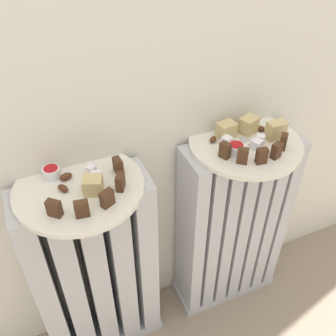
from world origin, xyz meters
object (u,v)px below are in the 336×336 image
object	(u,v)px
jam_bowl_left	(52,172)
plate_left	(79,187)
jam_bowl_right	(236,148)
fork	(250,144)
radiator_right	(232,228)
plate_right	(245,143)
radiator_left	(96,274)

from	to	relation	value
jam_bowl_left	plate_left	bearing A→B (deg)	-47.37
plate_left	jam_bowl_left	size ratio (longest dim) A/B	7.42
jam_bowl_right	fork	size ratio (longest dim) A/B	0.47
radiator_right	plate_left	xyz separation A→B (m)	(-0.43, 0.00, 0.32)
radiator_right	jam_bowl_right	distance (m)	0.35
plate_left	jam_bowl_left	xyz separation A→B (m)	(-0.05, 0.05, 0.02)
plate_right	jam_bowl_right	bearing A→B (deg)	-148.05
plate_left	plate_right	size ratio (longest dim) A/B	1.00
radiator_left	radiator_right	bearing A→B (deg)	0.00
fork	plate_left	bearing A→B (deg)	177.49
radiator_left	jam_bowl_right	bearing A→B (deg)	-4.41
jam_bowl_left	fork	world-z (taller)	jam_bowl_left
jam_bowl_right	fork	world-z (taller)	jam_bowl_right
plate_left	radiator_left	bearing A→B (deg)	-33.69
radiator_right	jam_bowl_left	xyz separation A→B (m)	(-0.48, 0.05, 0.34)
plate_left	plate_right	bearing A→B (deg)	0.00
plate_left	fork	size ratio (longest dim) A/B	3.22
jam_bowl_right	radiator_right	bearing A→B (deg)	31.95
jam_bowl_left	radiator_left	bearing A→B (deg)	-47.37
plate_left	jam_bowl_right	xyz separation A→B (m)	(0.38, -0.03, 0.02)
radiator_right	jam_bowl_right	xyz separation A→B (m)	(-0.05, -0.03, 0.34)
radiator_right	plate_right	bearing A→B (deg)	0.00
plate_left	radiator_right	bearing A→B (deg)	0.00
jam_bowl_right	fork	xyz separation A→B (m)	(0.05, 0.01, -0.01)
jam_bowl_right	plate_left	bearing A→B (deg)	175.59
radiator_right	jam_bowl_left	distance (m)	0.59
fork	radiator_left	bearing A→B (deg)	177.49
radiator_right	jam_bowl_right	bearing A→B (deg)	-148.05
plate_right	radiator_left	bearing A→B (deg)	-180.00
plate_left	fork	xyz separation A→B (m)	(0.43, -0.02, 0.01)
jam_bowl_left	plate_right	bearing A→B (deg)	-6.19
radiator_left	jam_bowl_right	world-z (taller)	jam_bowl_right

